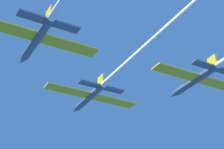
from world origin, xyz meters
TOP-DOWN VIEW (x-y plane):
  - jet_lead at (0.59, -8.61)m, footprint 17.18×39.55m

SIDE VIEW (x-z plane):
  - jet_lead at x=0.59m, z-range -0.92..1.93m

